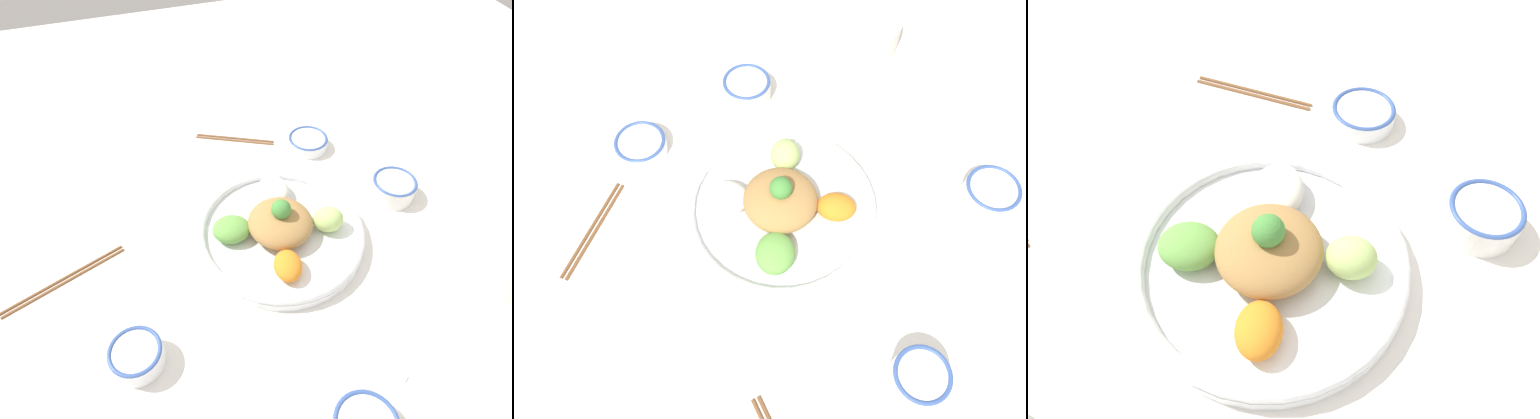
# 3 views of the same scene
# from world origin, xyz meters

# --- Properties ---
(ground_plane) EXTENTS (2.40, 2.40, 0.00)m
(ground_plane) POSITION_xyz_m (0.00, 0.00, 0.00)
(ground_plane) COLOR white
(salad_platter) EXTENTS (0.35, 0.35, 0.11)m
(salad_platter) POSITION_xyz_m (-0.01, -0.03, 0.03)
(salad_platter) COLOR white
(salad_platter) RESTS_ON ground_plane
(sauce_bowl_red) EXTENTS (0.10, 0.10, 0.03)m
(sauce_bowl_red) POSITION_xyz_m (-0.27, 0.14, 0.02)
(sauce_bowl_red) COLOR white
(sauce_bowl_red) RESTS_ON ground_plane
(rice_bowl_blue) EXTENTS (0.09, 0.09, 0.05)m
(rice_bowl_blue) POSITION_xyz_m (0.16, -0.35, 0.03)
(rice_bowl_blue) COLOR white
(rice_bowl_blue) RESTS_ON ground_plane
(rice_bowl_plain) EXTENTS (0.10, 0.10, 0.05)m
(rice_bowl_plain) POSITION_xyz_m (-0.05, 0.26, 0.03)
(rice_bowl_plain) COLOR white
(rice_bowl_plain) RESTS_ON ground_plane
(chopsticks_pair_near) EXTENTS (0.10, 0.24, 0.01)m
(chopsticks_pair_near) POSITION_xyz_m (-0.04, -0.46, 0.00)
(chopsticks_pair_near) COLOR brown
(chopsticks_pair_near) RESTS_ON ground_plane
(chopsticks_pair_far) EXTENTS (0.11, 0.19, 0.01)m
(chopsticks_pair_far) POSITION_xyz_m (-0.35, -0.03, 0.00)
(chopsticks_pair_far) COLOR brown
(chopsticks_pair_far) RESTS_ON ground_plane
(serving_spoon_main) EXTENTS (0.12, 0.10, 0.01)m
(serving_spoon_main) POSITION_xyz_m (0.26, 0.01, 0.00)
(serving_spoon_main) COLOR silver
(serving_spoon_main) RESTS_ON ground_plane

